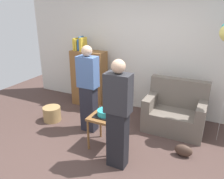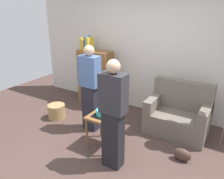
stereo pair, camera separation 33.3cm
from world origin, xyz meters
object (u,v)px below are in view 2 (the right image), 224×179
Objects in this scene: person_holding_cake at (113,115)px; handbag at (182,155)px; couch at (178,116)px; person_blowing_candles at (90,88)px; birthday_cake at (104,113)px; wicker_basket at (57,111)px; bookshelf at (95,77)px; side_table at (104,120)px.

person_holding_cake reaches higher than handbag.
couch is 3.93× the size of handbag.
person_holding_cake is at bearing -34.96° from person_blowing_candles.
birthday_cake reaches higher than handbag.
person_holding_cake reaches higher than wicker_basket.
person_blowing_candles reaches higher than bookshelf.
handbag is at bearing -0.41° from wicker_basket.
side_table is 0.72m from person_blowing_candles.
bookshelf is 1.21m from person_blowing_candles.
birthday_cake is 0.56m from person_holding_cake.
person_blowing_candles is (-1.46, -0.74, 0.49)m from couch.
bookshelf is 4.49× the size of wicker_basket.
birthday_cake is (1.15, -1.38, -0.05)m from bookshelf.
wicker_basket is at bearing 167.41° from side_table.
couch reaches higher than birthday_cake.
couch reaches higher than wicker_basket.
handbag is (1.25, 0.30, -0.39)m from side_table.
person_blowing_candles is at bearing -152.91° from couch.
person_blowing_candles is 4.53× the size of wicker_basket.
handbag is (0.86, 0.64, -0.73)m from person_holding_cake.
side_table is at bearing -31.20° from person_blowing_candles.
person_holding_cake reaches higher than bookshelf.
person_blowing_candles is (-0.53, 0.35, 0.21)m from birthday_cake.
birthday_cake is at bearing -31.20° from person_blowing_candles.
bookshelf is 2.80× the size of side_table.
person_holding_cake is at bearing -143.25° from handbag.
person_holding_cake is (-0.54, -1.44, 0.49)m from couch.
person_holding_cake is at bearing -110.56° from couch.
bookshelf is 5.77× the size of handbag.
person_blowing_candles is at bearing 2.22° from wicker_basket.
person_blowing_candles is at bearing 146.46° from birthday_cake.
bookshelf is at bearing 172.36° from couch.
couch is 3.06× the size of wicker_basket.
person_holding_cake is 2.04m from wicker_basket.
wicker_basket is at bearing 2.47° from person_holding_cake.
side_table is (1.15, -1.38, -0.19)m from bookshelf.
person_holding_cake is at bearing -41.95° from birthday_cake.
side_table is 1.34m from handbag.
wicker_basket is at bearing 179.59° from handbag.
side_table reaches higher than handbag.
birthday_cake reaches higher than wicker_basket.
birthday_cake is (-0.92, -1.10, 0.29)m from couch.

